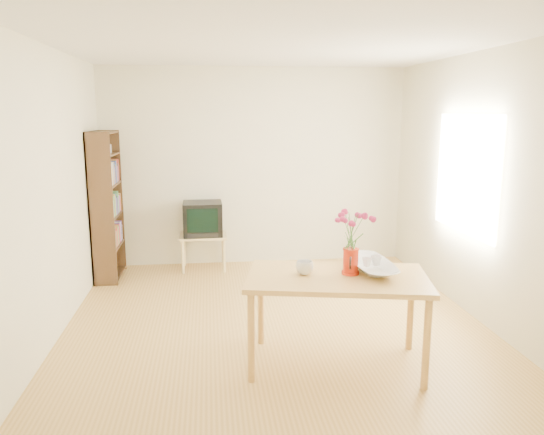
{
  "coord_description": "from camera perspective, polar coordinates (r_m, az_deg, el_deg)",
  "views": [
    {
      "loc": [
        -0.61,
        -4.77,
        2.02
      ],
      "look_at": [
        0.0,
        0.3,
        1.0
      ],
      "focal_mm": 35.0,
      "sensor_mm": 36.0,
      "label": 1
    }
  ],
  "objects": [
    {
      "name": "tv_stand",
      "position": [
        6.94,
        -7.41,
        -2.43
      ],
      "size": [
        0.6,
        0.45,
        0.46
      ],
      "color": "#DABC7B",
      "rests_on": "ground"
    },
    {
      "name": "television",
      "position": [
        6.89,
        -7.47,
        -0.05
      ],
      "size": [
        0.5,
        0.47,
        0.43
      ],
      "rotation": [
        0.0,
        0.0,
        0.02
      ],
      "color": "black",
      "rests_on": "tv_stand"
    },
    {
      "name": "bookshelf",
      "position": [
        6.74,
        -17.31,
        0.69
      ],
      "size": [
        0.28,
        0.7,
        1.8
      ],
      "color": "#321F10",
      "rests_on": "ground"
    },
    {
      "name": "teacup_a",
      "position": [
        4.36,
        10.21,
        -3.46
      ],
      "size": [
        0.09,
        0.09,
        0.06
      ],
      "primitive_type": "imported",
      "rotation": [
        0.0,
        0.0,
        0.57
      ],
      "color": "white",
      "rests_on": "bowl"
    },
    {
      "name": "teacup_b",
      "position": [
        4.4,
        11.2,
        -3.29
      ],
      "size": [
        0.08,
        0.08,
        0.07
      ],
      "primitive_type": "imported",
      "rotation": [
        0.0,
        0.0,
        1.48
      ],
      "color": "white",
      "rests_on": "bowl"
    },
    {
      "name": "table",
      "position": [
        4.26,
        7.01,
        -7.27
      ],
      "size": [
        1.55,
        1.08,
        0.75
      ],
      "rotation": [
        0.0,
        0.0,
        -0.2
      ],
      "color": "#C38E43",
      "rests_on": "ground"
    },
    {
      "name": "mug",
      "position": [
        4.24,
        3.53,
        -5.4
      ],
      "size": [
        0.16,
        0.16,
        0.11
      ],
      "primitive_type": "imported",
      "rotation": [
        0.0,
        0.0,
        3.32
      ],
      "color": "white",
      "rests_on": "table"
    },
    {
      "name": "bowl",
      "position": [
        4.36,
        10.74,
        -2.85
      ],
      "size": [
        0.48,
        0.48,
        0.44
      ],
      "primitive_type": "imported",
      "rotation": [
        0.0,
        0.0,
        0.02
      ],
      "color": "white",
      "rests_on": "table"
    },
    {
      "name": "flowers",
      "position": [
        4.2,
        8.56,
        -1.18
      ],
      "size": [
        0.24,
        0.24,
        0.34
      ],
      "primitive_type": null,
      "color": "#BC2C63",
      "rests_on": "pitcher"
    },
    {
      "name": "room",
      "position": [
        4.87,
        0.75,
        2.81
      ],
      "size": [
        4.5,
        4.5,
        4.5
      ],
      "color": "#AD813D",
      "rests_on": "ground"
    },
    {
      "name": "pitcher",
      "position": [
        4.27,
        8.44,
        -4.78
      ],
      "size": [
        0.14,
        0.21,
        0.21
      ],
      "rotation": [
        0.0,
        0.0,
        -0.3
      ],
      "color": "#B9210A",
      "rests_on": "table"
    }
  ]
}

